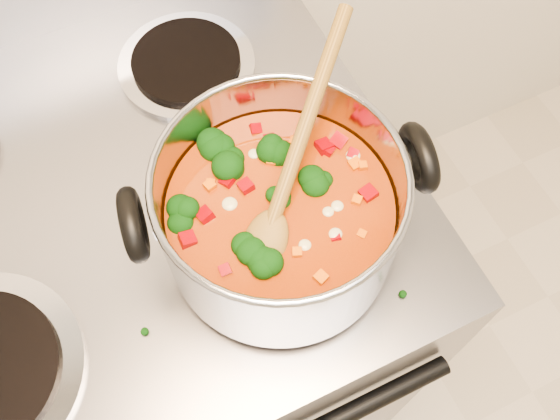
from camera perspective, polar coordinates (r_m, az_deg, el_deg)
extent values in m
cube|color=gray|center=(1.20, -10.84, -9.58)|extent=(0.74, 0.65, 0.92)
cylinder|color=#A5A5AD|center=(0.73, -0.04, -3.00)|extent=(0.23, 0.23, 0.01)
cylinder|color=black|center=(0.72, -0.04, -2.74)|extent=(0.18, 0.18, 0.01)
cylinder|color=#A5A5AD|center=(0.88, -8.52, 12.99)|extent=(0.19, 0.19, 0.01)
cylinder|color=black|center=(0.87, -8.59, 13.33)|extent=(0.15, 0.15, 0.01)
cylinder|color=#A1A2A9|center=(0.65, 0.00, -0.15)|extent=(0.25, 0.25, 0.14)
torus|color=#A1A2A9|center=(0.59, 0.00, 2.87)|extent=(0.26, 0.26, 0.01)
cylinder|color=#963B0D|center=(0.68, 0.00, -1.21)|extent=(0.24, 0.24, 0.08)
torus|color=black|center=(0.61, -13.27, -1.31)|extent=(0.03, 0.08, 0.08)
torus|color=black|center=(0.65, 12.56, 4.71)|extent=(0.03, 0.08, 0.08)
ellipsoid|color=black|center=(0.60, 3.25, -7.69)|extent=(0.04, 0.04, 0.03)
ellipsoid|color=black|center=(0.66, 3.63, 3.69)|extent=(0.04, 0.04, 0.03)
ellipsoid|color=black|center=(0.68, 2.34, 6.26)|extent=(0.04, 0.04, 0.03)
ellipsoid|color=black|center=(0.67, -6.12, 4.61)|extent=(0.04, 0.04, 0.03)
ellipsoid|color=black|center=(0.63, 5.46, -2.93)|extent=(0.04, 0.04, 0.03)
ellipsoid|color=black|center=(0.66, -6.51, 3.10)|extent=(0.04, 0.04, 0.03)
ellipsoid|color=black|center=(0.63, -1.05, -0.90)|extent=(0.04, 0.04, 0.03)
ellipsoid|color=black|center=(0.69, -1.78, 7.42)|extent=(0.04, 0.04, 0.03)
ellipsoid|color=#98050F|center=(0.61, -3.82, -6.40)|extent=(0.01, 0.01, 0.01)
ellipsoid|color=#98050F|center=(0.68, -4.08, 5.52)|extent=(0.01, 0.01, 0.01)
ellipsoid|color=#98050F|center=(0.69, -2.52, 7.29)|extent=(0.01, 0.01, 0.01)
ellipsoid|color=#98050F|center=(0.61, -0.13, -5.72)|extent=(0.01, 0.01, 0.01)
ellipsoid|color=#98050F|center=(0.67, -1.90, 4.92)|extent=(0.01, 0.01, 0.01)
ellipsoid|color=#98050F|center=(0.67, 4.68, 5.07)|extent=(0.01, 0.01, 0.01)
ellipsoid|color=#98050F|center=(0.64, 4.90, -0.62)|extent=(0.01, 0.01, 0.01)
ellipsoid|color=#98050F|center=(0.65, 4.04, 1.21)|extent=(0.01, 0.01, 0.01)
ellipsoid|color=#98050F|center=(0.67, -4.73, 4.84)|extent=(0.01, 0.01, 0.01)
ellipsoid|color=#98050F|center=(0.68, -1.67, 6.29)|extent=(0.01, 0.01, 0.01)
ellipsoid|color=#98050F|center=(0.68, 5.59, 5.13)|extent=(0.01, 0.01, 0.01)
ellipsoid|color=#98050F|center=(0.62, 1.60, -4.32)|extent=(0.01, 0.01, 0.01)
ellipsoid|color=#98050F|center=(0.64, 0.61, -0.32)|extent=(0.01, 0.01, 0.01)
ellipsoid|color=#98050F|center=(0.67, 7.67, 4.15)|extent=(0.01, 0.01, 0.01)
ellipsoid|color=#CE5A0B|center=(0.65, -2.08, 1.78)|extent=(0.01, 0.01, 0.01)
ellipsoid|color=#CE5A0B|center=(0.62, 3.87, -2.79)|extent=(0.01, 0.01, 0.01)
ellipsoid|color=#CE5A0B|center=(0.61, -1.12, -4.72)|extent=(0.01, 0.01, 0.01)
ellipsoid|color=#CE5A0B|center=(0.69, 3.49, 6.87)|extent=(0.01, 0.01, 0.01)
ellipsoid|color=#CE5A0B|center=(0.63, -2.36, -1.53)|extent=(0.01, 0.01, 0.01)
ellipsoid|color=#CE5A0B|center=(0.65, 3.49, 2.48)|extent=(0.01, 0.01, 0.01)
ellipsoid|color=#CE5A0B|center=(0.65, -2.35, 1.25)|extent=(0.01, 0.01, 0.01)
ellipsoid|color=#CE5A0B|center=(0.65, 2.18, 2.58)|extent=(0.01, 0.01, 0.01)
ellipsoid|color=#CE5A0B|center=(0.63, 5.27, -2.21)|extent=(0.01, 0.01, 0.01)
ellipsoid|color=#CE5A0B|center=(0.62, 2.91, -4.38)|extent=(0.01, 0.01, 0.01)
ellipsoid|color=#C5BD88|center=(0.61, -4.92, -7.21)|extent=(0.02, 0.02, 0.01)
ellipsoid|color=#C5BD88|center=(0.66, -2.24, 3.68)|extent=(0.02, 0.02, 0.01)
ellipsoid|color=#C5BD88|center=(0.62, -7.31, -5.51)|extent=(0.02, 0.02, 0.01)
ellipsoid|color=#C5BD88|center=(0.69, -1.40, 7.62)|extent=(0.02, 0.02, 0.01)
ellipsoid|color=#C5BD88|center=(0.64, -4.65, 0.01)|extent=(0.02, 0.02, 0.01)
ellipsoid|color=#C5BD88|center=(0.60, 2.32, -7.99)|extent=(0.02, 0.02, 0.01)
ellipsoid|color=#C5BD88|center=(0.62, -4.68, -4.78)|extent=(0.02, 0.02, 0.01)
ellipsoid|color=brown|center=(0.62, -1.43, -3.14)|extent=(0.09, 0.09, 0.04)
cylinder|color=brown|center=(0.64, 2.40, 7.91)|extent=(0.19, 0.19, 0.11)
ellipsoid|color=black|center=(0.74, -12.03, -2.86)|extent=(0.01, 0.01, 0.01)
ellipsoid|color=black|center=(0.69, 6.84, -13.29)|extent=(0.01, 0.01, 0.01)
ellipsoid|color=black|center=(0.80, -13.44, 3.78)|extent=(0.01, 0.01, 0.01)
ellipsoid|color=black|center=(0.81, 5.58, 7.23)|extent=(0.01, 0.01, 0.01)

